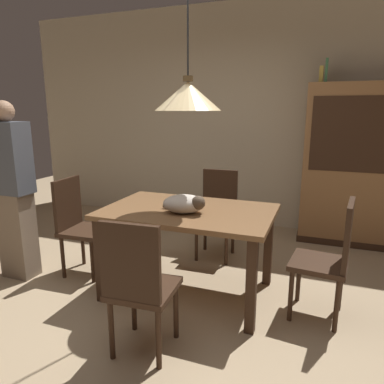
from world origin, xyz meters
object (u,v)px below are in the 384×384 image
at_px(dining_table, 188,221).
at_px(chair_near_front, 138,283).
at_px(chair_left_side, 78,222).
at_px(person_standing, 13,192).
at_px(cat_sleeping, 185,204).
at_px(chair_right_side, 331,255).
at_px(pendant_lamp, 188,96).
at_px(book_green_slim, 326,71).
at_px(book_yellow_short, 321,75).
at_px(chair_far_back, 217,209).
at_px(hutch_bookcase, 353,169).

relative_size(dining_table, chair_near_front, 1.51).
bearing_deg(chair_left_side, person_standing, -152.15).
bearing_deg(cat_sleeping, chair_left_side, 174.69).
xyz_separation_m(dining_table, chair_near_front, (0.01, -0.88, -0.14)).
bearing_deg(chair_right_side, dining_table, 179.57).
height_order(dining_table, pendant_lamp, pendant_lamp).
distance_m(chair_near_front, pendant_lamp, 1.45).
distance_m(cat_sleeping, pendant_lamp, 0.84).
xyz_separation_m(pendant_lamp, book_green_slim, (0.98, 1.80, 0.32)).
xyz_separation_m(chair_left_side, book_green_slim, (2.10, 1.80, 1.47)).
bearing_deg(chair_near_front, cat_sleeping, 89.13).
bearing_deg(chair_near_front, chair_right_side, 37.76).
distance_m(chair_right_side, book_green_slim, 2.33).
height_order(chair_right_side, book_yellow_short, book_yellow_short).
bearing_deg(chair_right_side, chair_far_back, 141.88).
bearing_deg(book_yellow_short, book_green_slim, 0.00).
xyz_separation_m(cat_sleeping, person_standing, (-1.64, -0.15, -0.00)).
xyz_separation_m(chair_near_front, chair_left_side, (-1.13, 0.87, 0.00)).
distance_m(chair_near_front, hutch_bookcase, 3.02).
distance_m(chair_far_back, book_green_slim, 1.99).
height_order(dining_table, person_standing, person_standing).
distance_m(chair_far_back, book_yellow_short, 1.94).
distance_m(chair_near_front, book_yellow_short, 3.17).
bearing_deg(book_green_slim, chair_far_back, -136.81).
bearing_deg(cat_sleeping, pendant_lamp, 98.57).
distance_m(dining_table, book_yellow_short, 2.40).
height_order(dining_table, chair_near_front, chair_near_front).
height_order(dining_table, chair_right_side, chair_right_side).
xyz_separation_m(chair_near_front, chair_right_side, (1.12, 0.87, 0.00)).
distance_m(chair_far_back, hutch_bookcase, 1.68).
xyz_separation_m(chair_right_side, book_green_slim, (-0.15, 1.81, 1.47)).
xyz_separation_m(chair_right_side, person_standing, (-2.75, -0.26, 0.31)).
bearing_deg(book_yellow_short, chair_far_back, -135.28).
distance_m(hutch_bookcase, book_green_slim, 1.15).
xyz_separation_m(chair_far_back, pendant_lamp, (0.00, -0.88, 1.15)).
relative_size(chair_far_back, pendant_lamp, 0.72).
bearing_deg(chair_right_side, person_standing, -174.67).
bearing_deg(dining_table, chair_right_side, -0.43).
relative_size(chair_near_front, hutch_bookcase, 0.50).
relative_size(book_green_slim, person_standing, 0.16).
bearing_deg(hutch_bookcase, chair_far_back, -145.92).
bearing_deg(chair_far_back, chair_right_side, -38.12).
height_order(pendant_lamp, hutch_bookcase, pendant_lamp).
xyz_separation_m(dining_table, book_yellow_short, (0.93, 1.80, 1.29)).
bearing_deg(chair_right_side, chair_near_front, -142.24).
xyz_separation_m(cat_sleeping, hutch_bookcase, (1.34, 1.91, 0.06)).
bearing_deg(dining_table, chair_far_back, 90.15).
xyz_separation_m(pendant_lamp, person_standing, (-1.62, -0.26, -0.84)).
bearing_deg(pendant_lamp, chair_left_side, -179.79).
bearing_deg(chair_far_back, chair_near_front, -89.76).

